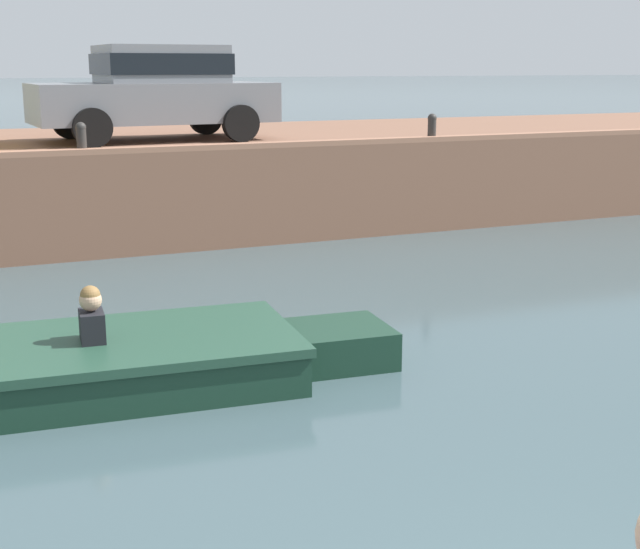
{
  "coord_description": "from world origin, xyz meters",
  "views": [
    {
      "loc": [
        -2.23,
        -1.72,
        2.72
      ],
      "look_at": [
        0.16,
        3.85,
        1.29
      ],
      "focal_mm": 50.0,
      "sensor_mm": 36.0,
      "label": 1
    }
  ],
  "objects_px": {
    "mooring_bollard_mid": "(81,137)",
    "mooring_bollard_east": "(432,126)",
    "car_centre_grey": "(156,89)",
    "motorboat_passing": "(33,371)"
  },
  "relations": [
    {
      "from": "motorboat_passing",
      "to": "car_centre_grey",
      "type": "xyz_separation_m",
      "value": [
        2.85,
        7.39,
        2.12
      ]
    },
    {
      "from": "car_centre_grey",
      "to": "mooring_bollard_mid",
      "type": "distance_m",
      "value": 2.49
    },
    {
      "from": "mooring_bollard_mid",
      "to": "mooring_bollard_east",
      "type": "bearing_deg",
      "value": 0.0
    },
    {
      "from": "motorboat_passing",
      "to": "mooring_bollard_mid",
      "type": "xyz_separation_m",
      "value": [
        1.32,
        5.51,
        1.52
      ]
    },
    {
      "from": "motorboat_passing",
      "to": "car_centre_grey",
      "type": "height_order",
      "value": "car_centre_grey"
    },
    {
      "from": "motorboat_passing",
      "to": "car_centre_grey",
      "type": "bearing_deg",
      "value": 68.92
    },
    {
      "from": "car_centre_grey",
      "to": "motorboat_passing",
      "type": "bearing_deg",
      "value": -111.08
    },
    {
      "from": "motorboat_passing",
      "to": "mooring_bollard_mid",
      "type": "distance_m",
      "value": 5.87
    },
    {
      "from": "car_centre_grey",
      "to": "mooring_bollard_east",
      "type": "distance_m",
      "value": 4.61
    },
    {
      "from": "mooring_bollard_mid",
      "to": "mooring_bollard_east",
      "type": "distance_m",
      "value": 5.69
    }
  ]
}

